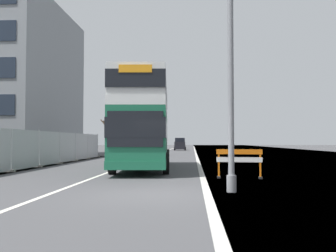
# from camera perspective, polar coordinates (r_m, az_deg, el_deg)

# --- Properties ---
(ground) EXTENTS (140.00, 280.00, 0.10)m
(ground) POSITION_cam_1_polar(r_m,az_deg,el_deg) (10.93, 0.18, -10.50)
(ground) COLOR #424244
(double_decker_bus) EXTENTS (3.20, 11.08, 4.76)m
(double_decker_bus) POSITION_cam_1_polar(r_m,az_deg,el_deg) (20.68, -3.62, 0.54)
(double_decker_bus) COLOR #196042
(double_decker_bus) RESTS_ON ground
(lamppost_foreground) EXTENTS (0.29, 0.70, 9.19)m
(lamppost_foreground) POSITION_cam_1_polar(r_m,az_deg,el_deg) (11.75, 9.43, 11.73)
(lamppost_foreground) COLOR gray
(lamppost_foreground) RESTS_ON ground
(roadworks_barrier) EXTENTS (1.84, 0.62, 1.18)m
(roadworks_barrier) POSITION_cam_1_polar(r_m,az_deg,el_deg) (15.67, 10.72, -5.02)
(roadworks_barrier) COLOR orange
(roadworks_barrier) RESTS_ON ground
(construction_site_fence) EXTENTS (0.44, 20.60, 2.17)m
(construction_site_fence) POSITION_cam_1_polar(r_m,az_deg,el_deg) (26.39, -16.08, -3.24)
(construction_site_fence) COLOR #A8AAAD
(construction_site_fence) RESTS_ON ground
(car_oncoming_near) EXTENTS (1.94, 4.13, 2.21)m
(car_oncoming_near) POSITION_cam_1_polar(r_m,az_deg,el_deg) (39.15, -6.18, -2.98)
(car_oncoming_near) COLOR silver
(car_oncoming_near) RESTS_ON ground
(car_receding_mid) EXTENTS (1.98, 4.15, 2.29)m
(car_receding_mid) POSITION_cam_1_polar(r_m,az_deg,el_deg) (46.85, -3.63, -2.85)
(car_receding_mid) COLOR silver
(car_receding_mid) RESTS_ON ground
(car_receding_far) EXTENTS (2.04, 4.04, 2.11)m
(car_receding_far) POSITION_cam_1_polar(r_m,az_deg,el_deg) (55.70, -3.09, -2.84)
(car_receding_far) COLOR navy
(car_receding_far) RESTS_ON ground
(car_far_side) EXTENTS (1.94, 4.13, 2.06)m
(car_far_side) POSITION_cam_1_polar(r_m,az_deg,el_deg) (63.52, 1.83, -2.79)
(car_far_side) COLOR black
(car_far_side) RESTS_ON ground
(bare_tree_far_verge_near) EXTENTS (2.67, 2.26, 4.93)m
(bare_tree_far_verge_near) POSITION_cam_1_polar(r_m,az_deg,el_deg) (38.65, -23.48, -0.71)
(bare_tree_far_verge_near) COLOR #4C3D2D
(bare_tree_far_verge_near) RESTS_ON ground
(bare_tree_far_verge_mid) EXTENTS (3.11, 2.18, 4.98)m
(bare_tree_far_verge_mid) POSITION_cam_1_polar(r_m,az_deg,el_deg) (59.77, -8.89, -1.33)
(bare_tree_far_verge_mid) COLOR #4C3D2D
(bare_tree_far_verge_mid) RESTS_ON ground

